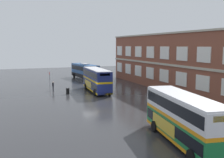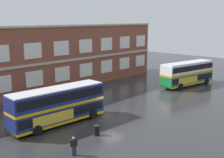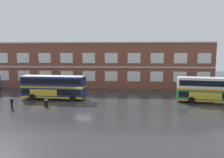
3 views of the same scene
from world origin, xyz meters
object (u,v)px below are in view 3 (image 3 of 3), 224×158
object	(u,v)px
double_decker_middle	(213,90)
waiting_passenger	(12,103)
station_litter_bin	(46,103)
double_decker_near	(54,87)

from	to	relation	value
double_decker_middle	waiting_passenger	world-z (taller)	double_decker_middle
station_litter_bin	waiting_passenger	bearing A→B (deg)	-158.41
double_decker_near	waiting_passenger	xyz separation A→B (m)	(-3.73, -7.07, -1.22)
double_decker_near	double_decker_middle	world-z (taller)	same
double_decker_middle	double_decker_near	bearing A→B (deg)	177.59
double_decker_near	station_litter_bin	distance (m)	5.62
double_decker_middle	station_litter_bin	size ratio (longest dim) A/B	10.95
double_decker_middle	station_litter_bin	distance (m)	26.35
station_litter_bin	double_decker_near	bearing A→B (deg)	96.80
double_decker_middle	waiting_passenger	size ratio (longest dim) A/B	6.63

